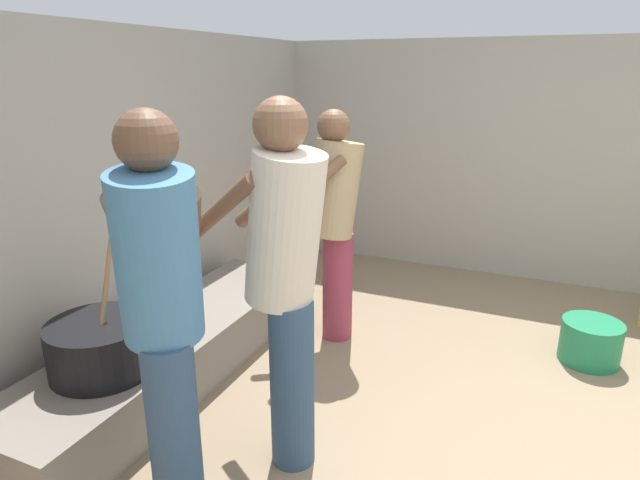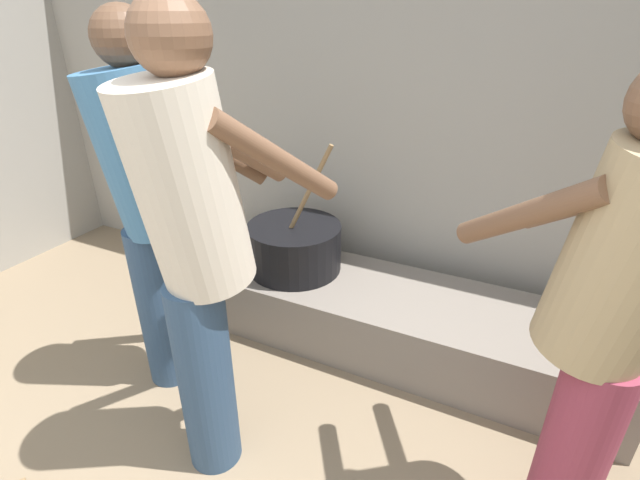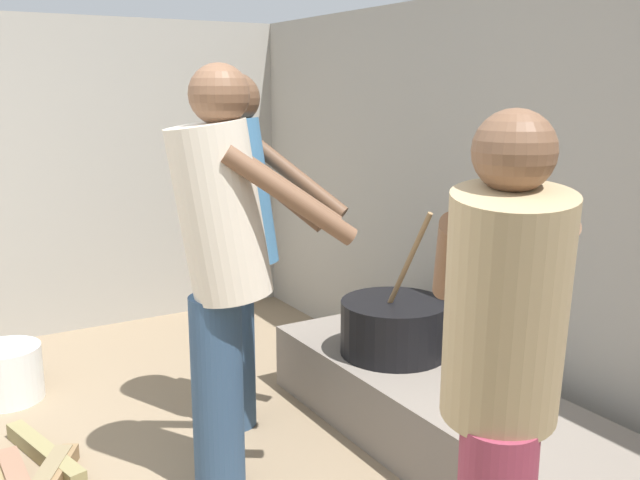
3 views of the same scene
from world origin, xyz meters
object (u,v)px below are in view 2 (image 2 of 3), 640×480
Objects in this scene: cooking_pot_main at (295,247)px; cook_in_blue_shirt at (149,195)px; cook_in_tan_shirt at (609,315)px; cook_in_cream_shirt at (196,240)px.

cooking_pot_main is 0.87m from cook_in_blue_shirt.
cook_in_tan_shirt is (1.64, -0.01, -0.07)m from cook_in_blue_shirt.
cooking_pot_main is at bearing 100.32° from cook_in_cream_shirt.
cooking_pot_main is 1.07m from cook_in_cream_shirt.
cook_in_blue_shirt reaches higher than cooking_pot_main.
cook_in_blue_shirt is 0.99× the size of cook_in_cream_shirt.
cook_in_cream_shirt is 1.21m from cook_in_tan_shirt.
cooking_pot_main is 1.56m from cook_in_tan_shirt.
cook_in_blue_shirt is at bearing 150.08° from cook_in_cream_shirt.
cook_in_tan_shirt is (1.35, -0.67, 0.41)m from cooking_pot_main.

